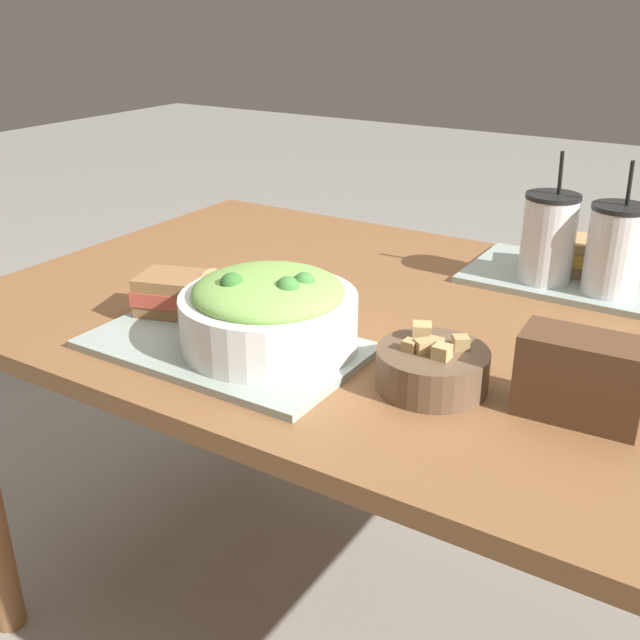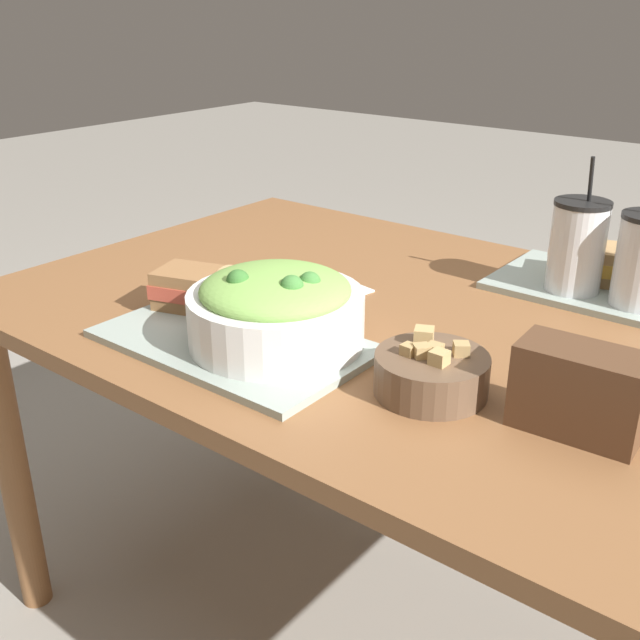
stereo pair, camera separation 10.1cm
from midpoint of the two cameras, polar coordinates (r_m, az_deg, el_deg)
ground_plane at (r=1.66m, az=8.24°, el=-22.93°), size 12.00×12.00×0.00m
dining_table at (r=1.29m, az=9.82°, el=-3.40°), size 1.48×0.91×0.71m
tray_near at (r=1.14m, az=-4.13°, el=-1.73°), size 0.41×0.25×0.01m
tray_far at (r=1.45m, az=23.29°, el=1.98°), size 0.41×0.25×0.01m
salad_bowl at (r=1.10m, az=-0.78°, el=0.86°), size 0.26×0.26×0.12m
soup_bowl at (r=1.02m, az=11.32°, el=-3.97°), size 0.15×0.15×0.08m
sandwich_near at (r=1.25m, az=-7.02°, el=2.31°), size 0.16×0.13×0.06m
baguette_near at (r=1.21m, az=-3.24°, el=1.96°), size 0.11×0.08×0.07m
sandwich_far at (r=1.47m, az=23.19°, el=3.86°), size 0.18×0.14×0.06m
drink_cup_dark at (r=1.39m, az=20.97°, el=5.05°), size 0.10×0.10×0.24m
chip_bag at (r=0.97m, az=22.04°, el=-5.11°), size 0.16×0.09×0.11m
napkin_folded at (r=1.37m, az=2.90°, el=2.48°), size 0.15×0.12×0.00m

